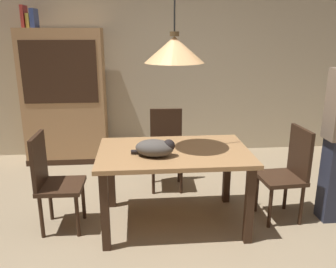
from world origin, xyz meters
The scene contains 12 objects.
ground centered at (0.00, 0.00, 0.00)m, with size 10.00×10.00×0.00m, color #998466.
back_wall centered at (0.00, 2.65, 1.45)m, with size 6.40×0.10×2.90m, color beige.
dining_table centered at (0.06, 0.45, 0.65)m, with size 1.40×0.90×0.75m.
chair_right_side centered at (1.19, 0.46, 0.51)m, with size 0.43×0.43×0.93m.
chair_left_side centered at (-1.07, 0.46, 0.51)m, with size 0.41×0.41×0.93m.
chair_far_back centered at (0.07, 1.33, 0.51)m, with size 0.42×0.42×0.93m.
cat_sleeping centered at (-0.11, 0.32, 0.83)m, with size 0.40×0.30×0.16m.
pendant_lamp centered at (0.06, 0.45, 1.66)m, with size 0.52×0.52×1.30m.
hutch_bookcase centered at (-1.27, 2.32, 0.89)m, with size 1.12×0.45×1.85m.
book_red_tall centered at (-1.70, 2.32, 1.99)m, with size 0.04×0.22×0.28m, color #B73833.
book_yellow_short centered at (-1.64, 2.32, 1.94)m, with size 0.04×0.20×0.18m, color gold.
book_blue_wide centered at (-1.58, 2.32, 1.97)m, with size 0.06×0.24×0.24m, color #384C93.
Camera 1 is at (-0.26, -2.60, 1.82)m, focal length 37.42 mm.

